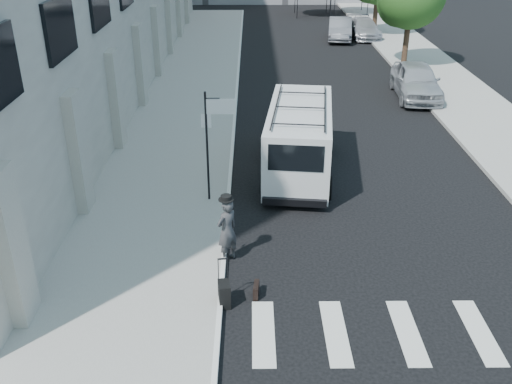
{
  "coord_description": "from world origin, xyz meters",
  "views": [
    {
      "loc": [
        -1.24,
        -12.88,
        8.46
      ],
      "look_at": [
        -1.13,
        1.37,
        1.3
      ],
      "focal_mm": 40.0,
      "sensor_mm": 36.0,
      "label": 1
    }
  ],
  "objects_px": {
    "businessman": "(227,230)",
    "parked_car_c": "(364,28)",
    "suitcase": "(224,294)",
    "cargo_van": "(300,138)",
    "parked_car_a": "(416,81)",
    "parked_car_b": "(340,29)",
    "briefcase": "(256,290)"
  },
  "relations": [
    {
      "from": "suitcase",
      "to": "cargo_van",
      "type": "xyz_separation_m",
      "value": [
        2.32,
        7.67,
        0.92
      ]
    },
    {
      "from": "suitcase",
      "to": "parked_car_c",
      "type": "bearing_deg",
      "value": 65.76
    },
    {
      "from": "businessman",
      "to": "suitcase",
      "type": "xyz_separation_m",
      "value": [
        -0.0,
        -1.95,
        -0.58
      ]
    },
    {
      "from": "cargo_van",
      "to": "parked_car_b",
      "type": "relative_size",
      "value": 1.47
    },
    {
      "from": "parked_car_b",
      "to": "parked_car_c",
      "type": "distance_m",
      "value": 1.91
    },
    {
      "from": "briefcase",
      "to": "parked_car_b",
      "type": "distance_m",
      "value": 30.31
    },
    {
      "from": "parked_car_c",
      "to": "parked_car_a",
      "type": "bearing_deg",
      "value": -92.5
    },
    {
      "from": "cargo_van",
      "to": "parked_car_a",
      "type": "height_order",
      "value": "cargo_van"
    },
    {
      "from": "parked_car_a",
      "to": "parked_car_c",
      "type": "bearing_deg",
      "value": 93.63
    },
    {
      "from": "cargo_van",
      "to": "parked_car_a",
      "type": "bearing_deg",
      "value": 60.45
    },
    {
      "from": "cargo_van",
      "to": "suitcase",
      "type": "bearing_deg",
      "value": -100.13
    },
    {
      "from": "suitcase",
      "to": "parked_car_c",
      "type": "xyz_separation_m",
      "value": [
        8.7,
        30.67,
        0.35
      ]
    },
    {
      "from": "parked_car_a",
      "to": "parked_car_b",
      "type": "distance_m",
      "value": 13.79
    },
    {
      "from": "businessman",
      "to": "parked_car_c",
      "type": "distance_m",
      "value": 30.02
    },
    {
      "from": "suitcase",
      "to": "parked_car_b",
      "type": "bearing_deg",
      "value": 68.65
    },
    {
      "from": "businessman",
      "to": "parked_car_c",
      "type": "xyz_separation_m",
      "value": [
        8.7,
        28.73,
        -0.23
      ]
    },
    {
      "from": "briefcase",
      "to": "parked_car_a",
      "type": "xyz_separation_m",
      "value": [
        7.95,
        16.01,
        0.67
      ]
    },
    {
      "from": "briefcase",
      "to": "parked_car_b",
      "type": "xyz_separation_m",
      "value": [
        6.15,
        29.68,
        0.57
      ]
    },
    {
      "from": "businessman",
      "to": "briefcase",
      "type": "distance_m",
      "value": 1.91
    },
    {
      "from": "parked_car_a",
      "to": "businessman",
      "type": "bearing_deg",
      "value": -117.49
    },
    {
      "from": "businessman",
      "to": "suitcase",
      "type": "bearing_deg",
      "value": 45.11
    },
    {
      "from": "parked_car_c",
      "to": "parked_car_b",
      "type": "bearing_deg",
      "value": -162.7
    },
    {
      "from": "parked_car_b",
      "to": "parked_car_c",
      "type": "height_order",
      "value": "parked_car_b"
    },
    {
      "from": "cargo_van",
      "to": "parked_car_b",
      "type": "distance_m",
      "value": 22.83
    },
    {
      "from": "businessman",
      "to": "suitcase",
      "type": "distance_m",
      "value": 2.03
    },
    {
      "from": "parked_car_b",
      "to": "cargo_van",
      "type": "bearing_deg",
      "value": -93.93
    },
    {
      "from": "parked_car_b",
      "to": "parked_car_c",
      "type": "relative_size",
      "value": 0.97
    },
    {
      "from": "suitcase",
      "to": "parked_car_a",
      "type": "xyz_separation_m",
      "value": [
        8.7,
        16.36,
        0.53
      ]
    },
    {
      "from": "parked_car_a",
      "to": "parked_car_b",
      "type": "xyz_separation_m",
      "value": [
        -1.8,
        13.67,
        -0.11
      ]
    },
    {
      "from": "businessman",
      "to": "suitcase",
      "type": "relative_size",
      "value": 1.51
    },
    {
      "from": "briefcase",
      "to": "cargo_van",
      "type": "relative_size",
      "value": 0.07
    },
    {
      "from": "parked_car_a",
      "to": "parked_car_b",
      "type": "height_order",
      "value": "parked_car_a"
    }
  ]
}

